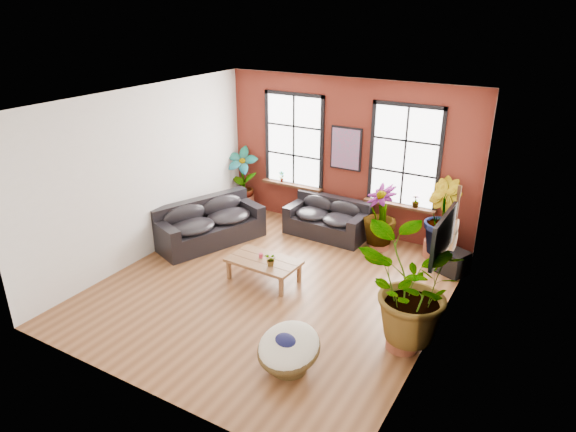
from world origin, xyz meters
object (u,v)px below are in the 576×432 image
sofa_back (328,219)px  sofa_left (208,224)px  papasan_chair (289,348)px  coffee_table (264,262)px

sofa_back → sofa_left: (-2.14, -1.67, 0.04)m
papasan_chair → sofa_left: bearing=152.9°
coffee_table → sofa_back: bearing=89.7°
sofa_back → sofa_left: 2.71m
sofa_left → coffee_table: sofa_left is taller
sofa_back → coffee_table: (-0.13, -2.53, 0.01)m
sofa_back → papasan_chair: 4.82m
papasan_chair → coffee_table: bearing=141.0°
sofa_left → papasan_chair: bearing=-106.6°
papasan_chair → sofa_back: bearing=119.8°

